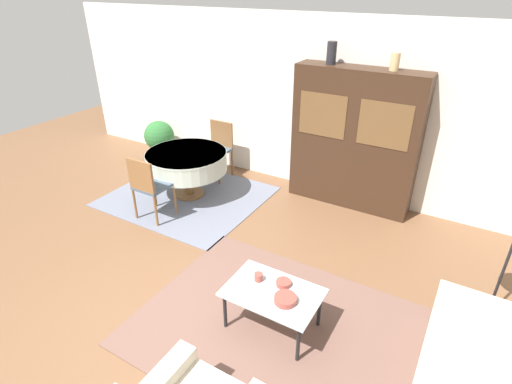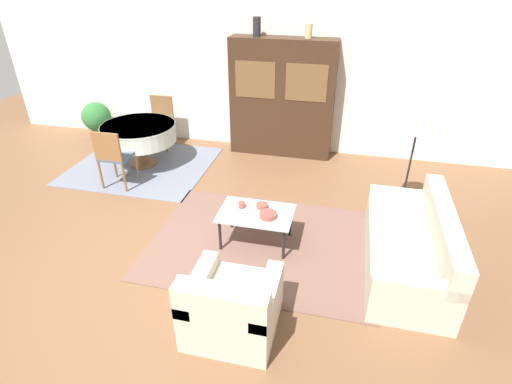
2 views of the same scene
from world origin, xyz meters
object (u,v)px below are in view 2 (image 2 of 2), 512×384
Objects in this scene: dining_table at (139,133)px; bowl at (268,215)px; vase_short at (309,31)px; couch at (411,249)px; armchair at (231,308)px; potted_plant at (97,118)px; display_cabinet at (282,99)px; bowl_small at (262,206)px; coffee_table at (256,216)px; cup at (242,205)px; vase_tall at (257,27)px; floor_lamp at (419,122)px; dining_chair_near at (113,155)px; dining_chair_far at (160,118)px.

bowl is (2.65, -1.83, -0.10)m from dining_table.
couch is at bearing -60.71° from vase_short.
potted_plant is (-4.00, 4.09, 0.13)m from armchair.
display_cabinet is 2.78m from bowl_small.
vase_short is (0.15, 2.71, 1.69)m from bowl_small.
bowl is (0.16, -0.06, 0.08)m from coffee_table.
couch is 2.06m from cup.
vase_tall is (-0.83, 2.91, 1.72)m from bowl.
couch is 12.71× the size of bowl_small.
floor_lamp is 2.53m from cup.
armchair is 2.78× the size of vase_tall.
bowl is at bearing -20.22° from cup.
couch is 1.51× the size of dining_table.
bowl is (0.37, -0.13, -0.01)m from cup.
potted_plant is (-4.07, 2.73, -0.06)m from bowl.
vase_short reaches higher than bowl.
floor_lamp is at bearing 4.31° from dining_chair_near.
bowl is at bearing -20.41° from coffee_table.
floor_lamp is (4.35, 0.33, 0.78)m from dining_chair_near.
cup is (2.28, -2.54, -0.07)m from dining_chair_far.
dining_table reaches higher than bowl_small.
display_cabinet is at bearing 142.39° from floor_lamp.
potted_plant is at bearing 129.08° from dining_chair_near.
floor_lamp is 10.55× the size of bowl_small.
armchair reaches higher than dining_table.
armchair is 1.57m from bowl_small.
vase_tall is (1.82, 0.24, 1.64)m from dining_chair_far.
dining_chair_near is 4.44m from floor_lamp.
cup is at bearing -20.38° from dining_chair_near.
bowl_small is at bearing 121.24° from bowl.
armchair reaches higher than bowl_small.
armchair is 3.50m from dining_chair_near.
floor_lamp is 3.12m from vase_tall.
dining_table is at bearing 90.00° from dining_chair_near.
armchair is 0.88× the size of dining_chair_near.
dining_chair_far is (-2.58, 4.03, 0.27)m from armchair.
armchair is at bearing -51.05° from dining_table.
cup is 3.27m from vase_short.
armchair reaches higher than bowl.
bowl_small is (0.25, -2.71, -0.55)m from display_cabinet.
dining_chair_near is at bearing -133.39° from vase_tall.
couch is at bearing -7.03° from bowl_small.
potted_plant is at bearing -176.84° from vase_tall.
floor_lamp is at bearing -1.10° from couch.
vase_tall is at bearing 180.00° from vase_short.
floor_lamp reaches higher than dining_chair_near.
dining_chair_near and dining_chair_far have the same top height.
display_cabinet is at bearing -179.87° from vase_short.
bowl is at bearing -58.76° from bowl_small.
vase_short is (-1.67, 1.60, 0.83)m from floor_lamp.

